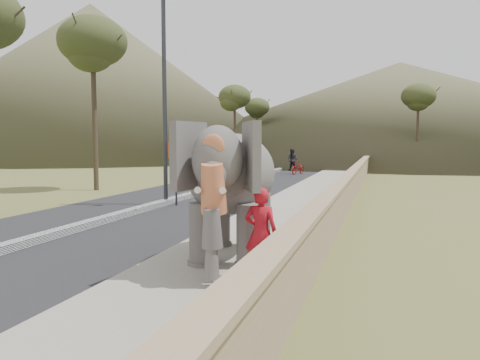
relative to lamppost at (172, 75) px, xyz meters
name	(u,v)px	position (x,y,z in m)	size (l,w,h in m)	color
ground	(128,347)	(4.69, -11.28, -4.87)	(160.00, 160.00, 0.00)	olive
road	(150,209)	(-0.31, -1.28, -4.86)	(7.00, 120.00, 0.03)	black
median	(150,207)	(-0.31, -1.28, -4.76)	(0.35, 120.00, 0.22)	black
walkway	(289,214)	(4.69, -1.28, -4.80)	(3.00, 120.00, 0.15)	#9E9687
parapet	(341,202)	(6.34, -1.28, -4.32)	(0.30, 120.00, 1.10)	tan
lamppost	(172,75)	(0.00, 0.00, 0.00)	(1.76, 0.36, 8.00)	#2E2E33
signboard	(176,162)	(0.19, -0.14, -3.23)	(0.60, 0.08, 2.40)	#2D2D33
hill_left	(92,81)	(-33.31, 43.72, 6.13)	(60.00, 60.00, 22.00)	brown
hill_far	(399,109)	(9.69, 58.72, 2.13)	(80.00, 80.00, 14.00)	brown
elephant_and_man	(233,192)	(4.71, -7.19, -3.43)	(2.39, 3.83, 2.61)	#66605D
motorcyclist	(296,165)	(1.64, 17.02, -4.17)	(1.44, 1.96, 1.84)	maroon
trees	(397,120)	(8.40, 16.79, -1.10)	(48.36, 41.70, 8.63)	#473828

